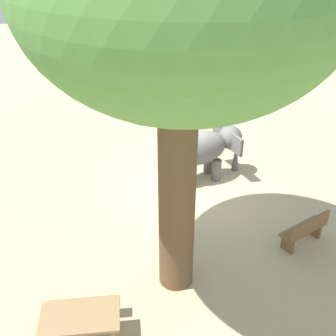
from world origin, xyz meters
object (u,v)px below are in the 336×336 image
(person_handler, at_px, (185,126))
(wooden_bench, at_px, (305,230))
(picnic_table_near, at_px, (81,323))
(elephant, at_px, (207,148))
(feed_bucket, at_px, (182,231))

(person_handler, xyz_separation_m, wooden_bench, (-5.96, -0.89, -0.48))
(person_handler, height_order, picnic_table_near, person_handler)
(elephant, relative_size, person_handler, 1.51)
(wooden_bench, height_order, feed_bucket, wooden_bench)
(person_handler, xyz_separation_m, feed_bucket, (-4.57, 1.94, -0.79))
(feed_bucket, bearing_deg, person_handler, -22.96)
(person_handler, bearing_deg, feed_bucket, -13.76)
(person_handler, bearing_deg, elephant, 6.74)
(person_handler, bearing_deg, picnic_table_near, -26.45)
(wooden_bench, relative_size, picnic_table_near, 0.80)
(person_handler, xyz_separation_m, picnic_table_near, (-6.93, 4.97, -0.36))
(elephant, distance_m, feed_bucket, 3.24)
(picnic_table_near, xyz_separation_m, feed_bucket, (2.36, -3.03, -0.43))
(elephant, distance_m, person_handler, 2.08)
(elephant, bearing_deg, picnic_table_near, -140.85)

